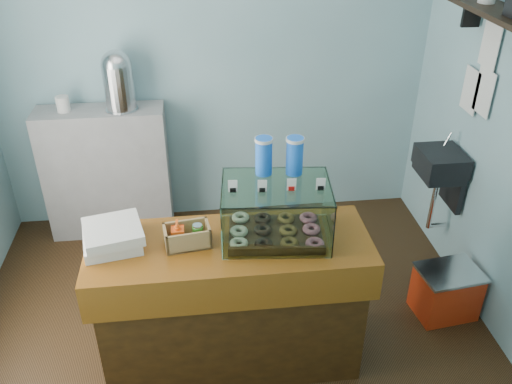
{
  "coord_description": "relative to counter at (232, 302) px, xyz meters",
  "views": [
    {
      "loc": [
        -0.14,
        -2.71,
        2.71
      ],
      "look_at": [
        0.16,
        -0.15,
        1.16
      ],
      "focal_mm": 38.0,
      "sensor_mm": 36.0,
      "label": 1
    }
  ],
  "objects": [
    {
      "name": "room_shell",
      "position": [
        0.03,
        0.26,
        1.25
      ],
      "size": [
        3.54,
        3.04,
        2.82
      ],
      "color": "#76A1AC",
      "rests_on": "ground"
    },
    {
      "name": "display_case",
      "position": [
        0.27,
        0.07,
        0.62
      ],
      "size": [
        0.64,
        0.5,
        0.55
      ],
      "rotation": [
        0.0,
        0.0,
        -0.1
      ],
      "color": "#311B0E",
      "rests_on": "counter"
    },
    {
      "name": "back_shelf",
      "position": [
        -0.9,
        1.57,
        0.09
      ],
      "size": [
        1.0,
        0.32,
        1.1
      ],
      "primitive_type": "cube",
      "color": "#959598",
      "rests_on": "ground"
    },
    {
      "name": "ground",
      "position": [
        0.0,
        0.25,
        -0.46
      ],
      "size": [
        3.5,
        3.5,
        0.0
      ],
      "primitive_type": "plane",
      "color": "black",
      "rests_on": "ground"
    },
    {
      "name": "red_cooler",
      "position": [
        1.5,
        0.23,
        -0.27
      ],
      "size": [
        0.45,
        0.37,
        0.37
      ],
      "rotation": [
        0.0,
        0.0,
        0.13
      ],
      "color": "red",
      "rests_on": "ground"
    },
    {
      "name": "counter",
      "position": [
        0.0,
        0.0,
        0.0
      ],
      "size": [
        1.6,
        0.6,
        0.9
      ],
      "color": "#45270D",
      "rests_on": "ground"
    },
    {
      "name": "pastry_boxes",
      "position": [
        -0.64,
        0.06,
        0.5
      ],
      "size": [
        0.38,
        0.37,
        0.12
      ],
      "rotation": [
        0.0,
        0.0,
        0.18
      ],
      "color": "silver",
      "rests_on": "counter"
    },
    {
      "name": "condiment_crate",
      "position": [
        -0.24,
        0.01,
        0.5
      ],
      "size": [
        0.27,
        0.18,
        0.17
      ],
      "rotation": [
        0.0,
        0.0,
        0.14
      ],
      "color": "tan",
      "rests_on": "counter"
    },
    {
      "name": "coffee_urn",
      "position": [
        -0.71,
        1.55,
        0.89
      ],
      "size": [
        0.25,
        0.25,
        0.47
      ],
      "color": "silver",
      "rests_on": "back_shelf"
    }
  ]
}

